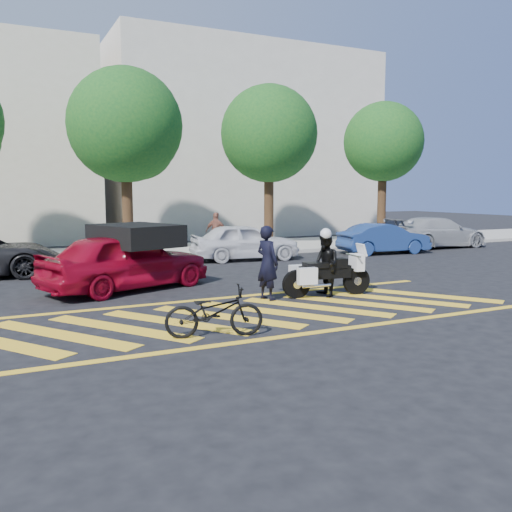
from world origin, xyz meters
name	(u,v)px	position (x,y,z in m)	size (l,w,h in m)	color
ground	(252,314)	(0.00, 0.00, 0.00)	(90.00, 90.00, 0.00)	black
sidewalk	(129,253)	(0.00, 12.00, 0.07)	(60.00, 5.00, 0.15)	#9E998E
crosswalk	(251,314)	(-0.04, 0.00, 0.00)	(12.33, 4.00, 0.01)	yellow
building_right	(239,144)	(9.00, 21.00, 5.50)	(16.00, 8.00, 11.00)	beige
tree_center	(128,130)	(0.13, 12.06, 5.10)	(4.60, 4.60, 7.56)	black
tree_right	(271,138)	(6.63, 12.06, 5.05)	(4.40, 4.40, 7.41)	black
tree_far_right	(384,145)	(13.13, 12.06, 4.94)	(4.00, 4.00, 7.10)	black
officer_bike	(267,263)	(0.99, 1.23, 0.91)	(0.66, 0.43, 1.81)	black
bicycle	(214,312)	(-1.41, -1.37, 0.47)	(0.62, 1.78, 0.93)	black
police_motorcycle	(326,274)	(2.51, 1.01, 0.57)	(2.35, 0.83, 1.04)	black
officer_moto	(325,265)	(2.50, 1.00, 0.79)	(0.77, 0.60, 1.58)	black
red_convertible	(126,261)	(-1.80, 4.05, 0.78)	(1.85, 4.59, 1.57)	maroon
parked_mid_right	(245,242)	(3.66, 8.43, 0.71)	(1.67, 4.15, 1.41)	silver
parked_right	(384,239)	(9.80, 7.80, 0.64)	(1.35, 3.88, 1.28)	navy
parked_far_right	(437,232)	(13.64, 8.70, 0.71)	(1.99, 4.91, 1.42)	#94969B
pedestrian_right	(216,232)	(3.29, 10.46, 0.96)	(0.94, 0.39, 1.61)	brown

